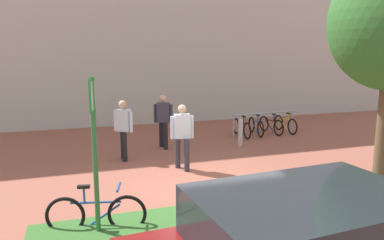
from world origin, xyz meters
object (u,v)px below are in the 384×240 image
parking_sign_post (94,137)px  person_suited_navy (163,118)px  bike_rack_cluster (264,125)px  person_shirt_blue (123,126)px  person_casual_tan (182,133)px  bollard_steel (240,133)px  bike_at_sign (96,214)px

parking_sign_post → person_suited_navy: (2.47, 5.51, -0.74)m
bike_rack_cluster → person_suited_navy: bearing=-168.4°
person_shirt_blue → person_casual_tan: bearing=-46.0°
parking_sign_post → bollard_steel: (4.94, 4.96, -1.27)m
bike_at_sign → bollard_steel: size_ratio=1.83×
bike_at_sign → person_shirt_blue: person_shirt_blue is taller
bike_rack_cluster → person_suited_navy: size_ratio=1.54×
bike_at_sign → bike_rack_cluster: 9.00m
bike_rack_cluster → person_casual_tan: (-4.20, -3.21, 0.64)m
bike_at_sign → person_shirt_blue: size_ratio=0.96×
parking_sign_post → person_casual_tan: size_ratio=1.54×
bollard_steel → person_suited_navy: bearing=167.5°
bollard_steel → person_suited_navy: size_ratio=0.52×
person_casual_tan → bike_rack_cluster: bearing=37.4°
parking_sign_post → person_shirt_blue: bearing=76.7°
bollard_steel → person_suited_navy: 2.58m
bike_at_sign → person_casual_tan: person_casual_tan is taller
bike_at_sign → person_suited_navy: person_suited_navy is taller
bike_at_sign → person_casual_tan: size_ratio=0.96×
bike_rack_cluster → person_casual_tan: person_casual_tan is taller
person_suited_navy → bollard_steel: bearing=-12.5°
parking_sign_post → person_shirt_blue: 4.69m
person_shirt_blue → bike_rack_cluster: bearing=18.4°
bollard_steel → person_casual_tan: (-2.55, -1.82, 0.53)m
bike_rack_cluster → person_casual_tan: 5.33m
bike_rack_cluster → person_shirt_blue: size_ratio=1.54×
person_casual_tan → bike_at_sign: bearing=-129.4°
parking_sign_post → bike_rack_cluster: 9.25m
bike_at_sign → bike_rack_cluster: bearing=42.9°
person_shirt_blue → person_casual_tan: (1.32, -1.37, 0.00)m
bike_at_sign → person_suited_navy: 5.87m
bike_at_sign → person_shirt_blue: 4.46m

